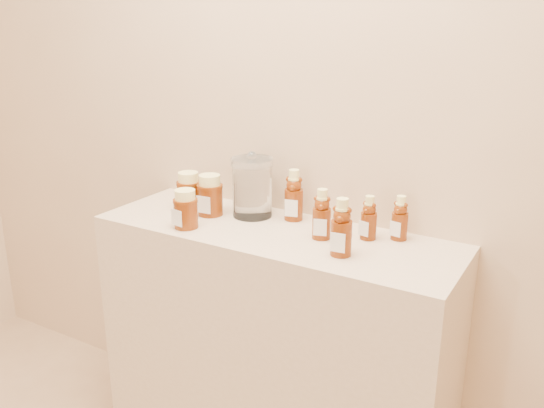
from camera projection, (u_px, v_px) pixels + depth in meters
The scene contains 11 objects.
wall_back at pixel (305, 82), 1.87m from camera, with size 3.50×0.02×2.70m, color tan.
display_table at pixel (274, 352), 1.98m from camera, with size 1.20×0.40×0.90m, color #C5AD90.
bear_bottle_back_left at pixel (294, 192), 1.92m from camera, with size 0.07×0.07×0.20m, color #5C2007, non-canonical shape.
bear_bottle_back_mid at pixel (369, 215), 1.75m from camera, with size 0.05×0.05×0.16m, color #5C2007, non-canonical shape.
bear_bottle_back_right at pixel (400, 215), 1.75m from camera, with size 0.05×0.05×0.16m, color #5C2007, non-canonical shape.
bear_bottle_front_left at pixel (322, 211), 1.76m from camera, with size 0.06×0.06×0.18m, color #5C2007, non-canonical shape.
bear_bottle_front_right at pixel (342, 223), 1.63m from camera, with size 0.07×0.07×0.19m, color #5C2007, non-canonical shape.
honey_jar_left at pixel (189, 191), 2.03m from camera, with size 0.09×0.09×0.14m, color #5C2007, non-canonical shape.
honey_jar_back at pixel (210, 195), 1.97m from camera, with size 0.09×0.09×0.14m, color #5C2007, non-canonical shape.
honey_jar_front at pixel (186, 209), 1.85m from camera, with size 0.08×0.08×0.13m, color #5C2007, non-canonical shape.
glass_canister at pixel (252, 185), 1.95m from camera, with size 0.14×0.14×0.22m, color white, non-canonical shape.
Camera 1 is at (0.88, 0.06, 1.55)m, focal length 38.00 mm.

